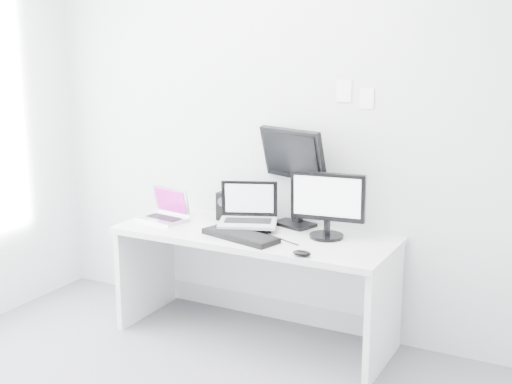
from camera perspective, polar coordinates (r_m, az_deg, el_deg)
back_wall at (r=4.59m, az=1.93°, el=5.22°), size 3.60×0.00×3.60m
desk at (r=4.53m, az=-0.11°, el=-7.78°), size 1.80×0.70×0.73m
macbook at (r=4.69m, az=-7.77°, el=-1.02°), size 0.34×0.28×0.23m
speaker at (r=4.68m, az=-2.55°, el=-1.16°), size 0.12×0.12×0.19m
dell_laptop at (r=4.44m, az=-0.69°, el=-1.17°), size 0.45×0.41×0.31m
rear_monitor at (r=4.49m, az=3.23°, el=1.33°), size 0.52×0.32×0.67m
samsung_monitor at (r=4.26m, az=5.91°, el=-1.04°), size 0.49×0.28×0.43m
keyboard at (r=4.27m, az=-1.30°, el=-3.64°), size 0.54×0.30×0.03m
mouse at (r=3.95m, az=3.82°, el=-5.08°), size 0.11×0.08×0.04m
wall_note_0 at (r=4.38m, az=7.29°, el=8.30°), size 0.10×0.00×0.14m
wall_note_1 at (r=4.33m, az=9.15°, el=7.66°), size 0.09×0.00×0.13m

